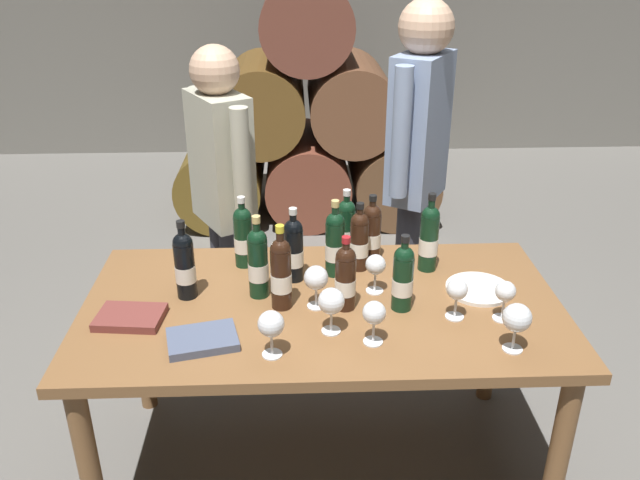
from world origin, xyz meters
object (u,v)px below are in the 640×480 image
object	(u,v)px
dining_table	(322,324)
wine_glass_6	(331,302)
wine_bottle_4	(429,237)
wine_glass_3	(517,319)
wine_bottle_2	(281,273)
wine_bottle_11	(372,232)
wine_bottle_1	(346,228)
leather_ledger	(130,317)
wine_glass_0	(505,293)
taster_seated_left	(223,188)
wine_glass_1	(457,291)
wine_glass_5	(316,279)
wine_bottle_7	(345,277)
wine_bottle_3	(403,277)
wine_bottle_9	(294,249)
wine_glass_4	(271,325)
serving_plate	(478,289)
wine_bottle_6	(359,240)
wine_glass_2	(376,266)
wine_bottle_10	(258,262)
wine_bottle_0	(243,236)
wine_bottle_8	(185,264)
tasting_notebook	(202,339)
wine_glass_7	(374,314)
wine_bottle_5	(335,243)
sommelier_presenting	(417,157)

from	to	relation	value
dining_table	wine_glass_6	world-z (taller)	wine_glass_6
wine_bottle_4	wine_glass_3	distance (m)	0.57
wine_bottle_2	wine_bottle_11	world-z (taller)	wine_bottle_2
wine_bottle_1	leather_ledger	size ratio (longest dim) A/B	1.31
wine_glass_0	taster_seated_left	world-z (taller)	taster_seated_left
wine_glass_1	wine_glass_5	world-z (taller)	wine_glass_5
wine_bottle_11	leather_ledger	distance (m)	0.97
wine_bottle_7	wine_glass_0	world-z (taller)	wine_bottle_7
wine_bottle_3	wine_bottle_9	xyz separation A→B (m)	(-0.37, 0.22, 0.00)
wine_glass_4	wine_bottle_3	bearing A→B (deg)	30.43
wine_glass_1	serving_plate	size ratio (longest dim) A/B	0.61
wine_bottle_2	wine_bottle_6	size ratio (longest dim) A/B	1.14
wine_bottle_6	wine_glass_2	distance (m)	0.19
wine_bottle_10	serving_plate	distance (m)	0.81
wine_bottle_0	leather_ledger	xyz separation A→B (m)	(-0.36, -0.39, -0.11)
wine_glass_1	taster_seated_left	distance (m)	1.20
wine_bottle_7	wine_glass_1	world-z (taller)	wine_bottle_7
wine_bottle_1	wine_bottle_8	distance (m)	0.66
wine_bottle_3	wine_bottle_4	world-z (taller)	wine_bottle_4
wine_bottle_9	wine_glass_6	size ratio (longest dim) A/B	1.81
wine_bottle_11	wine_glass_0	size ratio (longest dim) A/B	1.90
taster_seated_left	tasting_notebook	bearing A→B (deg)	-89.07
wine_bottle_3	wine_bottle_10	size ratio (longest dim) A/B	0.90
wine_bottle_2	taster_seated_left	bearing A→B (deg)	109.87
wine_glass_1	dining_table	bearing A→B (deg)	165.46
wine_bottle_10	taster_seated_left	world-z (taller)	taster_seated_left
wine_bottle_0	wine_glass_2	bearing A→B (deg)	-25.03
wine_glass_7	wine_bottle_10	bearing A→B (deg)	140.22
wine_bottle_1	leather_ledger	bearing A→B (deg)	-149.48
leather_ledger	serving_plate	size ratio (longest dim) A/B	0.92
wine_bottle_6	wine_glass_3	distance (m)	0.71
wine_bottle_11	dining_table	bearing A→B (deg)	-122.61
wine_glass_1	wine_bottle_6	bearing A→B (deg)	128.68
wine_glass_0	leather_ledger	world-z (taller)	wine_glass_0
wine_bottle_2	serving_plate	xyz separation A→B (m)	(0.72, 0.08, -0.13)
wine_bottle_3	wine_bottle_11	world-z (taller)	wine_bottle_3
wine_bottle_2	wine_bottle_5	world-z (taller)	wine_bottle_2
wine_bottle_9	wine_bottle_11	bearing A→B (deg)	26.33
wine_bottle_5	wine_glass_5	size ratio (longest dim) A/B	1.91
wine_bottle_2	wine_bottle_9	size ratio (longest dim) A/B	1.08
wine_glass_3	sommelier_presenting	world-z (taller)	sommelier_presenting
wine_bottle_8	wine_glass_6	size ratio (longest dim) A/B	1.85
wine_bottle_0	wine_bottle_7	xyz separation A→B (m)	(0.37, -0.33, -0.01)
wine_bottle_5	taster_seated_left	world-z (taller)	taster_seated_left
wine_glass_3	wine_glass_7	distance (m)	0.44
wine_bottle_10	leather_ledger	bearing A→B (deg)	-160.09
wine_glass_2	wine_glass_3	distance (m)	0.55
wine_bottle_8	wine_glass_7	bearing A→B (deg)	-26.44
wine_bottle_9	wine_glass_5	size ratio (longest dim) A/B	1.83
wine_bottle_2	wine_glass_6	bearing A→B (deg)	-45.15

